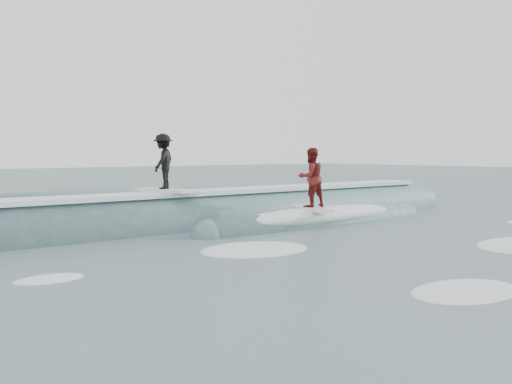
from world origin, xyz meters
TOP-DOWN VIEW (x-y plane):
  - ground at (0.00, 0.00)m, footprint 160.00×160.00m
  - breaking_wave at (0.26, 6.24)m, footprint 21.97×3.88m
  - surfer_black at (-2.88, 6.55)m, footprint 1.25×2.07m
  - surfer_red at (1.33, 4.35)m, footprint 1.05×2.07m
  - whitewater at (1.07, -0.99)m, footprint 17.57×7.55m
  - far_swells at (-1.19, 17.65)m, footprint 39.79×8.65m

SIDE VIEW (x-z plane):
  - ground at x=0.00m, z-range 0.00..0.00m
  - whitewater at x=1.07m, z-range -0.05..0.05m
  - far_swells at x=-1.19m, z-range -0.40..0.40m
  - breaking_wave at x=0.26m, z-range -1.06..1.14m
  - surfer_red at x=1.33m, z-range 0.49..2.52m
  - surfer_black at x=-2.88m, z-range 1.14..2.95m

